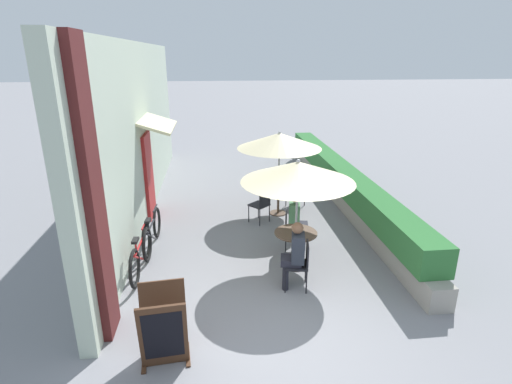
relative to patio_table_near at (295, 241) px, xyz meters
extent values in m
plane|color=gray|center=(-0.73, -2.16, -0.54)|extent=(120.00, 120.00, 0.00)
cube|color=#B2C1AD|center=(-3.28, 3.59, 1.56)|extent=(0.24, 11.50, 4.20)
cube|color=#4C1919|center=(-3.10, -1.56, 1.56)|extent=(0.12, 0.56, 4.20)
cube|color=maroon|center=(-3.12, 3.01, 0.51)|extent=(0.08, 0.96, 2.10)
cube|color=beige|center=(-2.81, 3.01, 1.81)|extent=(0.78, 1.80, 0.30)
cube|color=gray|center=(2.02, 3.49, -0.31)|extent=(0.44, 10.50, 0.45)
cube|color=#2D6B33|center=(2.02, 3.49, 0.19)|extent=(0.60, 9.97, 0.56)
cylinder|color=brown|center=(0.00, 0.00, -0.53)|extent=(0.44, 0.44, 0.02)
cylinder|color=brown|center=(0.00, 0.00, -0.18)|extent=(0.06, 0.06, 0.71)
cylinder|color=brown|center=(0.00, 0.00, 0.17)|extent=(0.82, 0.82, 0.02)
cylinder|color=#B7B7BC|center=(0.00, 0.00, 0.49)|extent=(0.04, 0.04, 2.06)
cone|color=beige|center=(0.00, 0.00, 1.38)|extent=(2.08, 2.08, 0.38)
sphere|color=#B7B7BC|center=(0.00, 0.00, 1.58)|extent=(0.07, 0.07, 0.07)
cube|color=black|center=(0.14, 0.74, -0.09)|extent=(0.47, 0.47, 0.04)
cube|color=black|center=(-0.05, 0.77, 0.12)|extent=(0.10, 0.38, 0.42)
cylinder|color=black|center=(0.28, 0.53, -0.31)|extent=(0.02, 0.02, 0.45)
cylinder|color=black|center=(0.35, 0.88, -0.31)|extent=(0.02, 0.02, 0.45)
cylinder|color=black|center=(-0.07, 0.59, -0.31)|extent=(0.02, 0.02, 0.45)
cylinder|color=black|center=(-0.01, 0.95, -0.31)|extent=(0.02, 0.02, 0.45)
cylinder|color=#23232D|center=(0.30, 0.62, -0.30)|extent=(0.11, 0.11, 0.47)
cylinder|color=#23232D|center=(0.33, 0.78, -0.30)|extent=(0.11, 0.11, 0.47)
cube|color=#23232D|center=(0.22, 0.72, -0.01)|extent=(0.41, 0.36, 0.12)
cube|color=#4C8456|center=(0.12, 0.74, 0.24)|extent=(0.28, 0.37, 0.50)
sphere|color=brown|center=(0.14, 0.74, 0.61)|extent=(0.20, 0.20, 0.20)
cube|color=black|center=(-0.14, -0.74, -0.09)|extent=(0.47, 0.47, 0.04)
cube|color=black|center=(0.05, -0.77, 0.12)|extent=(0.10, 0.38, 0.42)
cylinder|color=black|center=(-0.28, -0.53, -0.31)|extent=(0.02, 0.02, 0.45)
cylinder|color=black|center=(-0.35, -0.88, -0.31)|extent=(0.02, 0.02, 0.45)
cylinder|color=black|center=(0.07, -0.59, -0.31)|extent=(0.02, 0.02, 0.45)
cylinder|color=black|center=(0.01, -0.95, -0.31)|extent=(0.02, 0.02, 0.45)
cylinder|color=#23232D|center=(-0.30, -0.62, -0.30)|extent=(0.11, 0.11, 0.47)
cylinder|color=#23232D|center=(-0.33, -0.78, -0.30)|extent=(0.11, 0.11, 0.47)
cube|color=#23232D|center=(-0.22, -0.72, -0.01)|extent=(0.41, 0.36, 0.12)
cube|color=#282D38|center=(-0.12, -0.74, 0.24)|extent=(0.28, 0.37, 0.50)
sphere|color=brown|center=(-0.14, -0.74, 0.61)|extent=(0.20, 0.20, 0.20)
cylinder|color=white|center=(-0.01, -0.08, 0.23)|extent=(0.07, 0.07, 0.09)
cylinder|color=brown|center=(0.12, 2.74, -0.53)|extent=(0.44, 0.44, 0.02)
cylinder|color=brown|center=(0.12, 2.74, -0.18)|extent=(0.06, 0.06, 0.71)
cylinder|color=brown|center=(0.12, 2.74, 0.17)|extent=(0.82, 0.82, 0.02)
cylinder|color=#B7B7BC|center=(0.12, 2.74, 0.49)|extent=(0.04, 0.04, 2.06)
cone|color=beige|center=(0.12, 2.74, 1.38)|extent=(2.08, 2.08, 0.38)
sphere|color=#B7B7BC|center=(0.12, 2.74, 1.58)|extent=(0.07, 0.07, 0.07)
cube|color=black|center=(-0.44, 2.24, -0.09)|extent=(0.56, 0.56, 0.04)
cube|color=black|center=(-0.31, 2.10, 0.12)|extent=(0.30, 0.28, 0.42)
cylinder|color=black|center=(-0.43, 2.49, -0.31)|extent=(0.02, 0.02, 0.45)
cylinder|color=black|center=(-0.69, 2.25, -0.31)|extent=(0.02, 0.02, 0.45)
cylinder|color=black|center=(-0.18, 2.22, -0.31)|extent=(0.02, 0.02, 0.45)
cylinder|color=black|center=(-0.45, 1.98, -0.31)|extent=(0.02, 0.02, 0.45)
cube|color=black|center=(0.67, 3.24, -0.09)|extent=(0.56, 0.56, 0.04)
cube|color=black|center=(0.55, 3.38, 0.12)|extent=(0.30, 0.28, 0.42)
cylinder|color=black|center=(0.66, 2.99, -0.31)|extent=(0.02, 0.02, 0.45)
cylinder|color=black|center=(0.93, 3.23, -0.31)|extent=(0.02, 0.02, 0.45)
cylinder|color=black|center=(0.42, 3.25, -0.31)|extent=(0.02, 0.02, 0.45)
cylinder|color=black|center=(0.69, 3.50, -0.31)|extent=(0.02, 0.02, 0.45)
cylinder|color=#232328|center=(0.22, 2.70, 0.23)|extent=(0.07, 0.07, 0.09)
torus|color=black|center=(-2.91, 0.72, -0.19)|extent=(0.08, 0.71, 0.71)
torus|color=black|center=(-2.95, -0.39, -0.19)|extent=(0.08, 0.71, 0.71)
cylinder|color=#B21E1E|center=(-2.93, 0.17, 0.01)|extent=(0.07, 0.87, 0.04)
cylinder|color=#B21E1E|center=(-2.94, -0.03, -0.17)|extent=(0.06, 0.64, 0.42)
cylinder|color=#B21E1E|center=(-2.94, -0.14, 0.11)|extent=(0.04, 0.04, 0.25)
cube|color=black|center=(-2.94, -0.14, 0.24)|extent=(0.11, 0.22, 0.05)
cylinder|color=#B21E1E|center=(-2.92, 0.68, 0.19)|extent=(0.04, 0.46, 0.03)
torus|color=black|center=(-2.82, 1.66, -0.19)|extent=(0.09, 0.69, 0.69)
torus|color=black|center=(-2.87, 0.55, -0.19)|extent=(0.09, 0.69, 0.69)
cylinder|color=black|center=(-2.84, 1.11, 0.00)|extent=(0.08, 0.87, 0.04)
cylinder|color=black|center=(-2.85, 0.91, -0.18)|extent=(0.07, 0.64, 0.42)
cylinder|color=black|center=(-2.86, 0.80, 0.10)|extent=(0.04, 0.04, 0.24)
cube|color=black|center=(-2.86, 0.80, 0.22)|extent=(0.11, 0.22, 0.05)
cylinder|color=black|center=(-2.82, 1.62, 0.17)|extent=(0.05, 0.46, 0.03)
cube|color=#422819|center=(-2.26, -2.07, -0.02)|extent=(0.64, 0.29, 1.03)
cube|color=black|center=(-2.26, -2.05, 0.00)|extent=(0.52, 0.21, 0.78)
cube|color=#422819|center=(-2.22, -2.46, -0.02)|extent=(0.64, 0.29, 1.03)
cube|color=black|center=(-2.22, -2.48, 0.00)|extent=(0.52, 0.21, 0.78)
cube|color=#422819|center=(-1.95, -2.24, -0.53)|extent=(0.11, 0.48, 0.02)
cube|color=#422819|center=(-2.52, -2.29, -0.53)|extent=(0.11, 0.48, 0.02)
camera|label=1|loc=(-1.50, -6.77, 3.38)|focal=28.00mm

